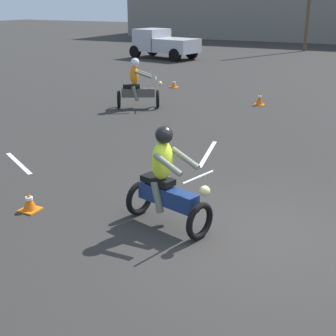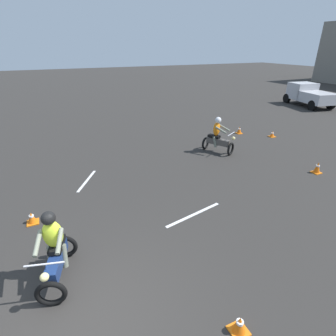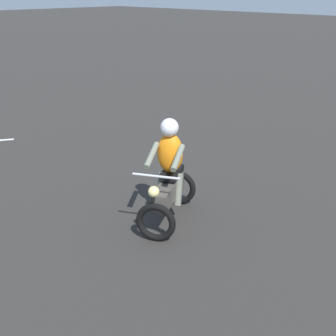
{
  "view_description": "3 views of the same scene",
  "coord_description": "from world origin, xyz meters",
  "px_view_note": "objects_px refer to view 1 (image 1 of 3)",
  "views": [
    {
      "loc": [
        1.76,
        -6.35,
        3.48
      ],
      "look_at": [
        -1.29,
        -0.24,
        1.0
      ],
      "focal_mm": 50.0,
      "sensor_mm": 36.0,
      "label": 1
    },
    {
      "loc": [
        3.43,
        0.15,
        4.58
      ],
      "look_at": [
        -3.68,
        3.43,
        0.9
      ],
      "focal_mm": 28.0,
      "sensor_mm": 36.0,
      "label": 2
    },
    {
      "loc": [
        -1.38,
        11.79,
        3.49
      ],
      "look_at": [
        -6.07,
        7.1,
        0.9
      ],
      "focal_mm": 50.0,
      "sensor_mm": 36.0,
      "label": 3
    }
  ],
  "objects_px": {
    "motorcycle_rider_background": "(137,87)",
    "traffic_cone_near_right": "(29,202)",
    "pickup_truck": "(163,43)",
    "traffic_cone_near_left": "(174,84)",
    "traffic_cone_mid_center": "(133,85)",
    "traffic_cone_far_right": "(260,99)",
    "motorcycle_rider_foreground": "(166,184)"
  },
  "relations": [
    {
      "from": "motorcycle_rider_foreground",
      "to": "motorcycle_rider_background",
      "type": "distance_m",
      "value": 8.73
    },
    {
      "from": "motorcycle_rider_background",
      "to": "traffic_cone_near_right",
      "type": "xyz_separation_m",
      "value": [
        2.4,
        -7.88,
        -0.56
      ]
    },
    {
      "from": "motorcycle_rider_background",
      "to": "traffic_cone_far_right",
      "type": "height_order",
      "value": "motorcycle_rider_background"
    },
    {
      "from": "traffic_cone_near_right",
      "to": "traffic_cone_mid_center",
      "type": "xyz_separation_m",
      "value": [
        -4.25,
        10.67,
        0.03
      ]
    },
    {
      "from": "pickup_truck",
      "to": "traffic_cone_near_left",
      "type": "bearing_deg",
      "value": -139.01
    },
    {
      "from": "traffic_cone_near_left",
      "to": "motorcycle_rider_foreground",
      "type": "bearing_deg",
      "value": -64.71
    },
    {
      "from": "traffic_cone_mid_center",
      "to": "traffic_cone_far_right",
      "type": "bearing_deg",
      "value": -5.27
    },
    {
      "from": "traffic_cone_near_right",
      "to": "traffic_cone_far_right",
      "type": "bearing_deg",
      "value": 83.58
    },
    {
      "from": "motorcycle_rider_background",
      "to": "traffic_cone_mid_center",
      "type": "bearing_deg",
      "value": -175.84
    },
    {
      "from": "traffic_cone_mid_center",
      "to": "motorcycle_rider_foreground",
      "type": "bearing_deg",
      "value": -56.77
    },
    {
      "from": "pickup_truck",
      "to": "traffic_cone_near_left",
      "type": "xyz_separation_m",
      "value": [
        4.98,
        -8.73,
        -0.78
      ]
    },
    {
      "from": "motorcycle_rider_foreground",
      "to": "traffic_cone_far_right",
      "type": "relative_size",
      "value": 3.7
    },
    {
      "from": "traffic_cone_near_left",
      "to": "traffic_cone_near_right",
      "type": "bearing_deg",
      "value": -75.9
    },
    {
      "from": "motorcycle_rider_foreground",
      "to": "traffic_cone_far_right",
      "type": "xyz_separation_m",
      "value": [
        -1.23,
        9.61,
        -0.51
      ]
    },
    {
      "from": "pickup_truck",
      "to": "traffic_cone_far_right",
      "type": "height_order",
      "value": "pickup_truck"
    },
    {
      "from": "traffic_cone_far_right",
      "to": "traffic_cone_mid_center",
      "type": "bearing_deg",
      "value": 174.73
    },
    {
      "from": "motorcycle_rider_background",
      "to": "traffic_cone_near_right",
      "type": "bearing_deg",
      "value": -12.28
    },
    {
      "from": "pickup_truck",
      "to": "traffic_cone_near_left",
      "type": "distance_m",
      "value": 10.09
    },
    {
      "from": "motorcycle_rider_foreground",
      "to": "traffic_cone_near_right",
      "type": "relative_size",
      "value": 4.85
    },
    {
      "from": "pickup_truck",
      "to": "traffic_cone_mid_center",
      "type": "distance_m",
      "value": 10.7
    },
    {
      "from": "traffic_cone_near_left",
      "to": "traffic_cone_far_right",
      "type": "height_order",
      "value": "traffic_cone_far_right"
    },
    {
      "from": "pickup_truck",
      "to": "traffic_cone_near_left",
      "type": "height_order",
      "value": "pickup_truck"
    },
    {
      "from": "traffic_cone_mid_center",
      "to": "pickup_truck",
      "type": "bearing_deg",
      "value": 110.48
    },
    {
      "from": "pickup_truck",
      "to": "traffic_cone_mid_center",
      "type": "height_order",
      "value": "pickup_truck"
    },
    {
      "from": "traffic_cone_near_left",
      "to": "pickup_truck",
      "type": "bearing_deg",
      "value": 119.69
    },
    {
      "from": "pickup_truck",
      "to": "motorcycle_rider_foreground",
      "type": "bearing_deg",
      "value": -141.46
    },
    {
      "from": "pickup_truck",
      "to": "traffic_cone_near_right",
      "type": "relative_size",
      "value": 12.95
    },
    {
      "from": "motorcycle_rider_background",
      "to": "traffic_cone_near_left",
      "type": "height_order",
      "value": "motorcycle_rider_background"
    },
    {
      "from": "motorcycle_rider_foreground",
      "to": "traffic_cone_mid_center",
      "type": "height_order",
      "value": "motorcycle_rider_foreground"
    },
    {
      "from": "traffic_cone_mid_center",
      "to": "traffic_cone_far_right",
      "type": "distance_m",
      "value": 5.41
    },
    {
      "from": "motorcycle_rider_foreground",
      "to": "traffic_cone_mid_center",
      "type": "xyz_separation_m",
      "value": [
        -6.62,
        10.1,
        -0.53
      ]
    },
    {
      "from": "motorcycle_rider_foreground",
      "to": "motorcycle_rider_background",
      "type": "height_order",
      "value": "same"
    }
  ]
}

